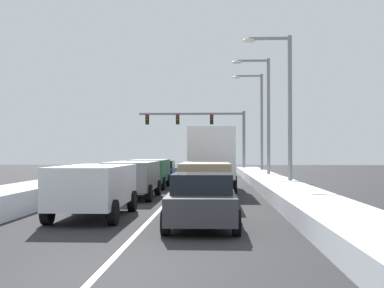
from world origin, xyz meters
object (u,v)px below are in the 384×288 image
object	(u,v)px
suv_tan_right_lane_second	(206,179)
street_lamp_right_near	(283,98)
suv_green_center_lane_third	(150,171)
traffic_light_gantry	(206,126)
box_truck_right_lane_third	(212,156)
street_lamp_right_mid	(264,109)
street_lamp_right_far	(258,116)
sedan_navy_center_lane_fourth	(162,171)
sedan_silver_right_lane_fourth	(209,171)
suv_gray_center_lane_second	(133,176)
suv_white_center_lane_nearest	(94,186)
sedan_charcoal_right_lane_nearest	(202,200)

from	to	relation	value
suv_tan_right_lane_second	street_lamp_right_near	world-z (taller)	street_lamp_right_near
suv_green_center_lane_third	traffic_light_gantry	distance (m)	21.29
box_truck_right_lane_third	street_lamp_right_mid	bearing A→B (deg)	65.46
street_lamp_right_mid	street_lamp_right_far	size ratio (longest dim) A/B	0.98
suv_tan_right_lane_second	sedan_navy_center_lane_fourth	size ratio (longest dim) A/B	1.09
suv_tan_right_lane_second	sedan_silver_right_lane_fourth	size ratio (longest dim) A/B	1.09
suv_gray_center_lane_second	sedan_navy_center_lane_fourth	bearing A→B (deg)	90.03
sedan_navy_center_lane_fourth	street_lamp_right_near	xyz separation A→B (m)	(7.42, -8.70, 4.24)
sedan_navy_center_lane_fourth	suv_green_center_lane_third	bearing A→B (deg)	-90.72
suv_gray_center_lane_second	street_lamp_right_far	xyz separation A→B (m)	(7.48, 21.13, 4.26)
box_truck_right_lane_third	suv_green_center_lane_third	distance (m)	4.18
street_lamp_right_far	street_lamp_right_mid	bearing A→B (deg)	-92.10
sedan_silver_right_lane_fourth	suv_gray_center_lane_second	size ratio (longest dim) A/B	0.92
suv_white_center_lane_nearest	street_lamp_right_mid	world-z (taller)	street_lamp_right_mid
suv_tan_right_lane_second	street_lamp_right_mid	size ratio (longest dim) A/B	0.56
traffic_light_gantry	street_lamp_right_far	distance (m)	7.79
sedan_charcoal_right_lane_nearest	suv_white_center_lane_nearest	size ratio (longest dim) A/B	0.92
street_lamp_right_mid	street_lamp_right_far	distance (m)	8.40
suv_tan_right_lane_second	suv_green_center_lane_third	world-z (taller)	same
sedan_charcoal_right_lane_nearest	street_lamp_right_near	size ratio (longest dim) A/B	0.54
sedan_silver_right_lane_fourth	suv_white_center_lane_nearest	xyz separation A→B (m)	(-3.44, -19.44, 0.25)
suv_green_center_lane_third	street_lamp_right_mid	world-z (taller)	street_lamp_right_mid
suv_gray_center_lane_second	traffic_light_gantry	world-z (taller)	traffic_light_gantry
suv_gray_center_lane_second	sedan_navy_center_lane_fourth	distance (m)	13.04
box_truck_right_lane_third	traffic_light_gantry	bearing A→B (deg)	91.67
box_truck_right_lane_third	sedan_silver_right_lane_fourth	distance (m)	7.87
suv_green_center_lane_third	suv_gray_center_lane_second	bearing A→B (deg)	-89.26
sedan_silver_right_lane_fourth	street_lamp_right_mid	distance (m)	5.87
suv_tan_right_lane_second	sedan_navy_center_lane_fourth	xyz separation A→B (m)	(-3.37, 15.17, -0.25)
sedan_silver_right_lane_fourth	street_lamp_right_mid	xyz separation A→B (m)	(3.87, 0.10, 4.41)
sedan_charcoal_right_lane_nearest	traffic_light_gantry	xyz separation A→B (m)	(-0.48, 36.11, 3.96)
street_lamp_right_near	street_lamp_right_mid	bearing A→B (deg)	91.68
box_truck_right_lane_third	sedan_charcoal_right_lane_nearest	bearing A→B (deg)	-90.77
suv_green_center_lane_third	street_lamp_right_near	world-z (taller)	street_lamp_right_near
suv_white_center_lane_nearest	street_lamp_right_near	xyz separation A→B (m)	(7.56, 11.15, 3.98)
street_lamp_right_far	suv_green_center_lane_third	bearing A→B (deg)	-117.61
traffic_light_gantry	sedan_charcoal_right_lane_nearest	bearing A→B (deg)	-89.24
suv_white_center_lane_nearest	street_lamp_right_mid	distance (m)	21.27
box_truck_right_lane_third	sedan_silver_right_lane_fourth	size ratio (longest dim) A/B	1.60
traffic_light_gantry	street_lamp_right_mid	xyz separation A→B (m)	(4.26, -14.68, 0.45)
street_lamp_right_mid	sedan_silver_right_lane_fourth	bearing A→B (deg)	-178.56
street_lamp_right_mid	traffic_light_gantry	bearing A→B (deg)	106.17
sedan_charcoal_right_lane_nearest	suv_gray_center_lane_second	world-z (taller)	suv_gray_center_lane_second
sedan_silver_right_lane_fourth	street_lamp_right_near	xyz separation A→B (m)	(4.12, -8.30, 4.24)
street_lamp_right_near	traffic_light_gantry	bearing A→B (deg)	101.04
suv_green_center_lane_third	street_lamp_right_near	xyz separation A→B (m)	(7.50, -2.33, 3.98)
sedan_navy_center_lane_fourth	traffic_light_gantry	world-z (taller)	traffic_light_gantry
street_lamp_right_mid	suv_green_center_lane_third	bearing A→B (deg)	-140.10
sedan_charcoal_right_lane_nearest	box_truck_right_lane_third	xyz separation A→B (m)	(0.18, 13.55, 1.14)
suv_gray_center_lane_second	traffic_light_gantry	distance (m)	27.82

